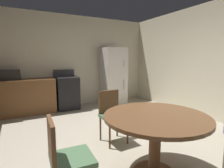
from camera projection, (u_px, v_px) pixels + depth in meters
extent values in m
plane|color=#A89E89|center=(124.00, 149.00, 2.80)|extent=(14.00, 14.00, 0.00)
cube|color=beige|center=(69.00, 61.00, 5.39)|extent=(5.40, 0.12, 2.70)
cube|color=beige|center=(212.00, 62.00, 4.11)|extent=(0.12, 5.67, 2.70)
cube|color=brown|center=(16.00, 98.00, 4.48)|extent=(1.86, 0.60, 0.90)
cube|color=black|center=(67.00, 93.00, 5.07)|extent=(0.60, 0.60, 0.90)
cube|color=#38383D|center=(66.00, 77.00, 5.01)|extent=(0.60, 0.60, 0.02)
cube|color=#38383D|center=(64.00, 73.00, 5.24)|extent=(0.60, 0.04, 0.18)
cube|color=silver|center=(113.00, 76.00, 5.66)|extent=(0.68, 0.66, 1.76)
cylinder|color=#B2B2B7|center=(124.00, 63.00, 5.39)|extent=(0.02, 0.02, 0.22)
cylinder|color=#B2B2B7|center=(124.00, 85.00, 5.48)|extent=(0.02, 0.02, 0.30)
cube|color=black|center=(10.00, 75.00, 4.36)|extent=(0.44, 0.32, 0.26)
cylinder|color=brown|center=(155.00, 147.00, 2.15)|extent=(0.14, 0.14, 0.72)
cylinder|color=brown|center=(156.00, 116.00, 2.10)|extent=(1.23, 1.23, 0.04)
cylinder|color=brown|center=(85.00, 167.00, 1.98)|extent=(0.03, 0.03, 0.43)
cube|color=#4C704C|center=(72.00, 159.00, 1.72)|extent=(0.42, 0.42, 0.05)
cube|color=brown|center=(51.00, 142.00, 1.62)|extent=(0.06, 0.38, 0.42)
cylinder|color=brown|center=(128.00, 131.00, 2.97)|extent=(0.03, 0.03, 0.43)
cylinder|color=brown|center=(110.00, 136.00, 2.80)|extent=(0.03, 0.03, 0.43)
cylinder|color=brown|center=(117.00, 125.00, 3.26)|extent=(0.03, 0.03, 0.43)
cylinder|color=brown|center=(100.00, 128.00, 3.10)|extent=(0.03, 0.03, 0.43)
cube|color=#4C704C|center=(114.00, 117.00, 3.00)|extent=(0.41, 0.41, 0.05)
cube|color=brown|center=(109.00, 102.00, 3.13)|extent=(0.38, 0.04, 0.42)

